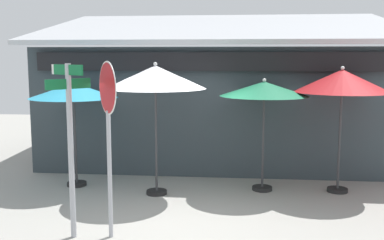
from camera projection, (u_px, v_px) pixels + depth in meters
name	position (u px, v px, depth m)	size (l,w,h in m)	color
ground_plane	(176.00, 214.00, 8.77)	(28.00, 28.00, 0.10)	#9E9B93
cafe_building	(220.00, 100.00, 13.45)	(9.77, 5.60, 4.34)	#333D42
street_sign_post	(70.00, 133.00, 7.30)	(0.70, 0.65, 2.82)	#A8AAB2
stop_sign	(108.00, 114.00, 7.26)	(0.48, 0.71, 2.86)	#A8AAB2
patio_umbrella_teal_left	(74.00, 92.00, 10.25)	(1.97, 1.97, 2.41)	black
patio_umbrella_ivory_center	(155.00, 78.00, 9.55)	(2.12, 2.12, 2.82)	black
patio_umbrella_forest_green_right	(264.00, 90.00, 9.88)	(1.92, 1.92, 2.47)	black
patio_umbrella_crimson_far_right	(342.00, 82.00, 9.73)	(2.02, 2.02, 2.73)	black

